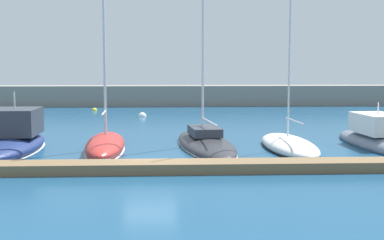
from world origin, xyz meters
The scene contains 10 objects.
ground_plane centered at (0.00, 0.00, 0.00)m, with size 120.00×120.00×0.00m, color navy.
dock_pier centered at (0.00, -1.79, 0.23)m, with size 39.88×1.53×0.47m, color brown.
breakwater_seawall centered at (0.00, 36.75, 1.20)m, with size 108.00×3.62×2.39m, color gray.
motorboat_navy_third centered at (-7.65, 4.39, 0.66)m, with size 3.11×8.83×3.51m.
sailboat_red_fourth centered at (-2.62, 4.16, 0.37)m, with size 2.52×8.15×14.29m.
sailboat_charcoal_fifth centered at (3.01, 5.11, 0.31)m, with size 3.95×10.69×19.02m.
sailboat_white_sixth centered at (7.63, 4.04, 0.26)m, with size 2.83×8.00×16.08m.
motorboat_slate_seventh centered at (13.03, 4.69, 0.45)m, with size 3.14×9.95×2.98m.
mooring_buoy_yellow centered at (-6.91, 30.12, 0.00)m, with size 0.59×0.59×0.59m, color yellow.
mooring_buoy_white centered at (-1.53, 23.46, 0.00)m, with size 0.77×0.77×0.77m, color white.
Camera 1 is at (0.84, -23.86, 4.62)m, focal length 47.55 mm.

